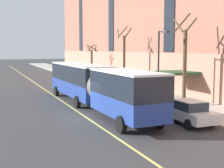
% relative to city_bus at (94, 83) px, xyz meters
% --- Properties ---
extents(ground_plane, '(260.00, 260.00, 0.00)m').
position_rel_city_bus_xyz_m(ground_plane, '(-1.23, -3.35, -2.01)').
color(ground_plane, '#38383A').
extents(sidewalk, '(5.17, 160.00, 0.15)m').
position_rel_city_bus_xyz_m(sidewalk, '(7.67, -0.35, -1.94)').
color(sidewalk, '#ADA89E').
rests_on(sidewalk, ground).
extents(city_bus, '(3.28, 18.93, 3.44)m').
position_rel_city_bus_xyz_m(city_bus, '(0.00, 0.00, 0.00)').
color(city_bus, navy).
rests_on(city_bus, ground).
extents(parked_car_green_1, '(2.05, 4.37, 1.56)m').
position_rel_city_bus_xyz_m(parked_car_green_1, '(3.91, 8.12, -1.23)').
color(parked_car_green_1, '#23603D').
rests_on(parked_car_green_1, ground).
extents(parked_car_green_3, '(2.06, 4.42, 1.56)m').
position_rel_city_bus_xyz_m(parked_car_green_3, '(3.98, 0.54, -1.23)').
color(parked_car_green_3, '#23603D').
rests_on(parked_car_green_3, ground).
extents(parked_car_white_4, '(1.94, 4.36, 1.56)m').
position_rel_city_bus_xyz_m(parked_car_white_4, '(3.83, -7.53, -1.23)').
color(parked_car_white_4, silver).
rests_on(parked_car_white_4, ground).
extents(street_tree_mid_block, '(1.69, 1.61, 7.74)m').
position_rel_city_bus_xyz_m(street_tree_mid_block, '(7.29, -2.12, 1.81)').
color(street_tree_mid_block, brown).
rests_on(street_tree_mid_block, sidewalk).
extents(street_tree_far_uptown, '(1.80, 1.51, 7.42)m').
position_rel_city_bus_xyz_m(street_tree_far_uptown, '(7.28, 10.14, 1.76)').
color(street_tree_far_uptown, brown).
rests_on(street_tree_far_uptown, sidewalk).
extents(street_tree_far_downtown, '(1.59, 1.47, 5.42)m').
position_rel_city_bus_xyz_m(street_tree_far_downtown, '(7.30, 22.32, 0.94)').
color(street_tree_far_downtown, brown).
rests_on(street_tree_far_downtown, sidewalk).
extents(street_lamp, '(0.36, 1.48, 6.22)m').
position_rel_city_bus_xyz_m(street_lamp, '(5.68, -0.87, 2.00)').
color(street_lamp, '#2D2D30').
rests_on(street_lamp, sidewalk).
extents(lane_centerline, '(0.16, 140.00, 0.01)m').
position_rel_city_bus_xyz_m(lane_centerline, '(-1.70, -0.35, -2.01)').
color(lane_centerline, '#E0D66B').
rests_on(lane_centerline, ground).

